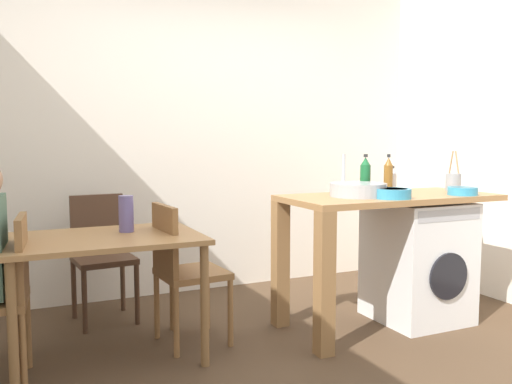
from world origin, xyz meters
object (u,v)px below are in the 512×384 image
Objects in this scene: bottle_tall_green at (365,175)px; vase at (126,214)px; colander at (463,191)px; dining_table at (104,253)px; bottle_clear_small at (392,181)px; mixing_bowl at (393,193)px; utensil_crock at (453,181)px; chair_opposite at (181,266)px; chair_spare_by_wall at (101,250)px; chair_person_seat at (2,291)px; washing_machine at (417,261)px; bottle_squat_brown at (388,176)px.

vase is at bearing 176.51° from bottle_tall_green.
dining_table is at bearing 170.14° from colander.
bottle_tall_green is 1.46× the size of bottle_clear_small.
mixing_bowl is 0.79× the size of utensil_crock.
dining_table is 0.27m from vase.
bottle_tall_green reaches higher than colander.
colander is at bearing -1.96° from mixing_bowl.
chair_opposite and chair_spare_by_wall have the same top height.
chair_opposite is at bearing 174.91° from utensil_crock.
mixing_bowl is (2.32, -0.28, 0.45)m from chair_person_seat.
vase is (-1.89, 0.15, -0.16)m from bottle_clear_small.
chair_opposite is at bearing 176.39° from bottle_clear_small.
chair_person_seat reaches higher than washing_machine.
bottle_tall_green is 0.21m from bottle_clear_small.
dining_table is 2.19m from washing_machine.
mixing_bowl is at bearing -161.89° from utensil_crock.
bottle_tall_green reaches higher than dining_table.
chair_opposite is at bearing -76.55° from chair_person_seat.
dining_table is 2.07m from bottle_clear_small.
colander is at bearing -37.98° from bottle_tall_green.
utensil_crock is (0.37, 0.05, 0.56)m from washing_machine.
washing_machine is (2.17, -0.19, -0.21)m from dining_table.
mixing_bowl is (1.68, -1.16, 0.45)m from chair_spare_by_wall.
bottle_clear_small is (0.20, -0.05, -0.04)m from bottle_tall_green.
chair_person_seat is 1.09m from chair_spare_by_wall.
colander is (2.36, -0.41, 0.31)m from dining_table.
bottle_tall_green is at bearing -3.49° from vase.
chair_opposite is at bearing 161.49° from mixing_bowl.
dining_table is at bearing 77.92° from chair_spare_by_wall.
colander is at bearing -49.26° from washing_machine.
chair_opposite is 1.98m from colander.
chair_opposite is 4.05× the size of vase.
bottle_clear_small reaches higher than chair_spare_by_wall.
dining_table is at bearing -73.89° from chair_person_seat.
dining_table is at bearing -89.24° from chair_opposite.
bottle_clear_small reaches higher than washing_machine.
chair_spare_by_wall is at bearing 94.81° from vase.
vase reaches higher than chair_opposite.
dining_table is 3.67× the size of utensil_crock.
bottle_tall_green is (1.83, -0.00, 0.40)m from dining_table.
colander is at bearing -9.86° from dining_table.
washing_machine is 0.61m from bottle_clear_small.
chair_opposite is at bearing 112.45° from chair_spare_by_wall.
chair_person_seat is at bearing -86.14° from chair_opposite.
chair_person_seat is 3.12m from utensil_crock.
utensil_crock is at bearing 18.11° from mixing_bowl.
vase is (-1.79, 0.23, -0.20)m from bottle_squat_brown.
chair_opposite is 1.05× the size of washing_machine.
washing_machine is 0.69m from mixing_bowl.
bottle_squat_brown reaches higher than bottle_clear_small.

